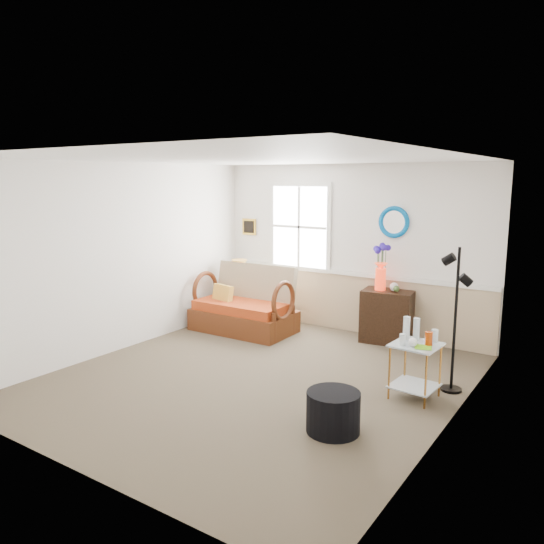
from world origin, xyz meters
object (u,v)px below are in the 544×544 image
Objects in this scene: floor_lamp at (455,320)px; loveseat at (243,299)px; lamp_stand at (241,303)px; cabinet at (387,316)px; side_table at (415,371)px; ottoman at (333,412)px.

loveseat is at bearing 170.78° from floor_lamp.
cabinet is (2.57, 0.16, 0.11)m from lamp_stand.
loveseat reaches higher than cabinet.
floor_lamp reaches higher than lamp_stand.
floor_lamp is (0.28, 0.43, 0.52)m from side_table.
lamp_stand is at bearing 164.13° from floor_lamp.
loveseat is 3.06× the size of ottoman.
loveseat is at bearing -168.64° from cabinet.
ottoman is at bearing -111.00° from floor_lamp.
lamp_stand is 2.58m from cabinet.
cabinet is 1.26× the size of side_table.
side_table is 0.73m from floor_lamp.
side_table is at bearing -67.50° from cabinet.
loveseat is at bearing -49.70° from lamp_stand.
cabinet is 0.47× the size of floor_lamp.
lamp_stand is (-0.48, 0.56, -0.24)m from loveseat.
ottoman is at bearing -41.04° from lamp_stand.
side_table is at bearing -122.27° from floor_lamp.
cabinet is 1.51× the size of ottoman.
loveseat reaches higher than lamp_stand.
lamp_stand is 1.07× the size of ottoman.
loveseat is at bearing 140.76° from ottoman.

